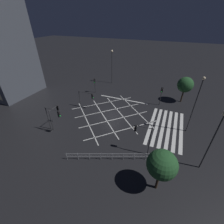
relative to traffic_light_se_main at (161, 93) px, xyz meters
name	(u,v)px	position (x,y,z in m)	size (l,w,h in m)	color
ground_plane	(112,115)	(-6.61, 7.22, -2.67)	(200.00, 200.00, 0.00)	black
road_markings	(146,121)	(-6.21, 1.32, -2.66)	(15.41, 19.38, 0.01)	silver
traffic_light_se_main	(161,93)	(0.00, 0.00, 0.00)	(0.39, 0.36, 3.72)	#2D2D30
traffic_light_ne_main	(95,83)	(0.30, 14.23, -0.31)	(0.39, 0.36, 3.29)	#2D2D30
traffic_light_sw_cross	(142,133)	(-13.24, 0.66, 0.43)	(0.36, 2.09, 4.24)	#2D2D30
traffic_light_median_north	(87,96)	(-6.24, 12.26, -0.20)	(0.36, 3.06, 3.32)	#2D2D30
traffic_light_nw_main	(55,112)	(-12.78, 13.94, -0.18)	(2.05, 0.36, 3.42)	#2D2D30
traffic_light_nw_cross	(54,116)	(-14.22, 12.75, 0.45)	(0.36, 2.48, 4.24)	#2D2D30
street_lamp_east	(196,100)	(-6.41, -4.85, 2.65)	(0.40, 0.40, 8.50)	#2D2D30
street_lamp_west	(217,130)	(-12.89, -6.26, 2.91)	(0.53, 0.53, 7.70)	#2D2D30
street_lamp_far	(112,60)	(7.18, 12.97, 3.21)	(0.54, 0.54, 8.10)	#2D2D30
street_tree_near	(162,165)	(-17.26, -2.01, 0.88)	(2.77, 2.77, 4.95)	#38281C
street_tree_far	(185,85)	(3.24, -3.88, 0.96)	(2.94, 2.94, 5.12)	#38281C
pedestrian_railing	(112,156)	(-15.71, 3.44, -2.00)	(4.20, 10.05, 1.05)	#9EA0A5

